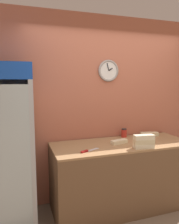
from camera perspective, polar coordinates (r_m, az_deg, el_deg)
name	(u,v)px	position (r m, az deg, el deg)	size (l,w,h in m)	color
wall_back	(110,108)	(3.34, 5.37, 0.95)	(5.20, 0.09, 2.70)	#B7664C
prep_counter	(121,175)	(3.21, 8.33, -15.99)	(1.92, 0.74, 0.92)	brown
beverage_cooler	(6,141)	(2.80, -21.04, -7.13)	(0.63, 0.63, 1.96)	#B2B7BC
sandwich_stack_bottom	(144,146)	(2.87, 13.97, -8.62)	(0.27, 0.12, 0.06)	beige
sandwich_stack_middle	(144,142)	(2.86, 14.00, -7.51)	(0.27, 0.13, 0.06)	beige
sandwich_stack_top	(144,137)	(2.84, 14.04, -6.38)	(0.27, 0.12, 0.06)	beige
sandwich_flat_left	(119,142)	(3.02, 7.76, -7.71)	(0.25, 0.13, 0.05)	beige
sandwich_flat_right	(149,134)	(3.54, 15.37, -5.56)	(0.29, 0.16, 0.05)	beige
chefs_knife	(87,151)	(2.68, -0.53, -10.10)	(0.27, 0.15, 0.02)	silver
condiment_jar	(124,133)	(3.37, 9.02, -5.41)	(0.08, 0.08, 0.13)	#B72D23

